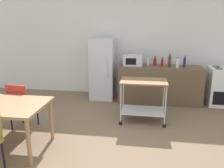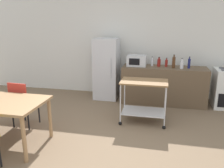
# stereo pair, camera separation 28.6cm
# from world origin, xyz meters

# --- Properties ---
(ground_plane) EXTENTS (12.00, 12.00, 0.00)m
(ground_plane) POSITION_xyz_m (0.00, 0.00, 0.00)
(ground_plane) COLOR brown
(back_wall) EXTENTS (8.40, 0.12, 2.90)m
(back_wall) POSITION_xyz_m (0.00, 3.20, 1.45)
(back_wall) COLOR silver
(back_wall) RESTS_ON ground_plane
(kitchen_counter) EXTENTS (2.00, 0.64, 0.90)m
(kitchen_counter) POSITION_xyz_m (0.90, 2.60, 0.45)
(kitchen_counter) COLOR brown
(kitchen_counter) RESTS_ON ground_plane
(chair_red) EXTENTS (0.43, 0.43, 0.89)m
(chair_red) POSITION_xyz_m (-1.69, 0.67, 0.52)
(chair_red) COLOR #B72D23
(chair_red) RESTS_ON ground_plane
(stove_oven) EXTENTS (0.60, 0.61, 0.92)m
(stove_oven) POSITION_xyz_m (2.35, 2.62, 0.45)
(stove_oven) COLOR white
(stove_oven) RESTS_ON ground_plane
(refrigerator) EXTENTS (0.60, 0.63, 1.55)m
(refrigerator) POSITION_xyz_m (-0.55, 2.70, 0.78)
(refrigerator) COLOR silver
(refrigerator) RESTS_ON ground_plane
(kitchen_cart) EXTENTS (0.91, 0.57, 0.85)m
(kitchen_cart) POSITION_xyz_m (0.52, 1.37, 0.57)
(kitchen_cart) COLOR brown
(kitchen_cart) RESTS_ON ground_plane
(microwave) EXTENTS (0.46, 0.35, 0.26)m
(microwave) POSITION_xyz_m (0.23, 2.62, 1.03)
(microwave) COLOR silver
(microwave) RESTS_ON kitchen_counter
(bottle_sparkling_water) EXTENTS (0.06, 0.06, 0.23)m
(bottle_sparkling_water) POSITION_xyz_m (0.60, 2.68, 0.99)
(bottle_sparkling_water) COLOR silver
(bottle_sparkling_water) RESTS_ON kitchen_counter
(bottle_soda) EXTENTS (0.08, 0.08, 0.23)m
(bottle_soda) POSITION_xyz_m (0.76, 2.67, 0.99)
(bottle_soda) COLOR maroon
(bottle_soda) RESTS_ON kitchen_counter
(bottle_soy_sauce) EXTENTS (0.06, 0.06, 0.21)m
(bottle_soy_sauce) POSITION_xyz_m (0.94, 2.68, 0.99)
(bottle_soy_sauce) COLOR maroon
(bottle_soy_sauce) RESTS_ON kitchen_counter
(bottle_olive_oil) EXTENTS (0.07, 0.07, 0.31)m
(bottle_olive_oil) POSITION_xyz_m (1.10, 2.55, 1.03)
(bottle_olive_oil) COLOR #4C2D19
(bottle_olive_oil) RESTS_ON kitchen_counter
(bottle_vinegar) EXTENTS (0.08, 0.08, 0.25)m
(bottle_vinegar) POSITION_xyz_m (1.29, 2.50, 1.00)
(bottle_vinegar) COLOR silver
(bottle_vinegar) RESTS_ON kitchen_counter
(bottle_wine) EXTENTS (0.06, 0.06, 0.27)m
(bottle_wine) POSITION_xyz_m (1.45, 2.56, 1.02)
(bottle_wine) COLOR navy
(bottle_wine) RESTS_ON kitchen_counter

